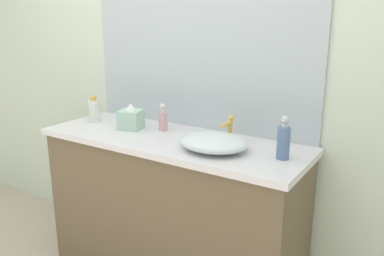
% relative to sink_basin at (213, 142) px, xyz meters
% --- Properties ---
extents(bathroom_wall_rear, '(6.00, 0.06, 2.60)m').
position_rel_sink_basin_xyz_m(bathroom_wall_rear, '(-0.41, 0.36, 0.38)').
color(bathroom_wall_rear, silver).
rests_on(bathroom_wall_rear, ground).
extents(vanity_counter, '(1.49, 0.53, 0.88)m').
position_rel_sink_basin_xyz_m(vanity_counter, '(-0.30, 0.06, -0.48)').
color(vanity_counter, brown).
rests_on(vanity_counter, ground).
extents(wall_mirror_panel, '(1.44, 0.01, 1.26)m').
position_rel_sink_basin_xyz_m(wall_mirror_panel, '(-0.30, 0.32, 0.59)').
color(wall_mirror_panel, '#B2BCC6').
rests_on(wall_mirror_panel, vanity_counter).
extents(sink_basin, '(0.35, 0.29, 0.08)m').
position_rel_sink_basin_xyz_m(sink_basin, '(0.00, 0.00, 0.00)').
color(sink_basin, silver).
rests_on(sink_basin, vanity_counter).
extents(faucet, '(0.03, 0.12, 0.14)m').
position_rel_sink_basin_xyz_m(faucet, '(0.00, 0.16, 0.04)').
color(faucet, gold).
rests_on(faucet, vanity_counter).
extents(soap_dispenser, '(0.05, 0.05, 0.16)m').
position_rel_sink_basin_xyz_m(soap_dispenser, '(-0.42, 0.15, 0.02)').
color(soap_dispenser, '#D29BA6').
rests_on(soap_dispenser, vanity_counter).
extents(lotion_bottle, '(0.06, 0.06, 0.20)m').
position_rel_sink_basin_xyz_m(lotion_bottle, '(0.33, 0.06, 0.05)').
color(lotion_bottle, '#56719D').
rests_on(lotion_bottle, vanity_counter).
extents(perfume_bottle, '(0.07, 0.07, 0.16)m').
position_rel_sink_basin_xyz_m(perfume_bottle, '(-0.90, 0.08, 0.03)').
color(perfume_bottle, silver).
rests_on(perfume_bottle, vanity_counter).
extents(tissue_box, '(0.15, 0.15, 0.15)m').
position_rel_sink_basin_xyz_m(tissue_box, '(-0.59, 0.08, 0.02)').
color(tissue_box, '#ACD2BE').
rests_on(tissue_box, vanity_counter).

